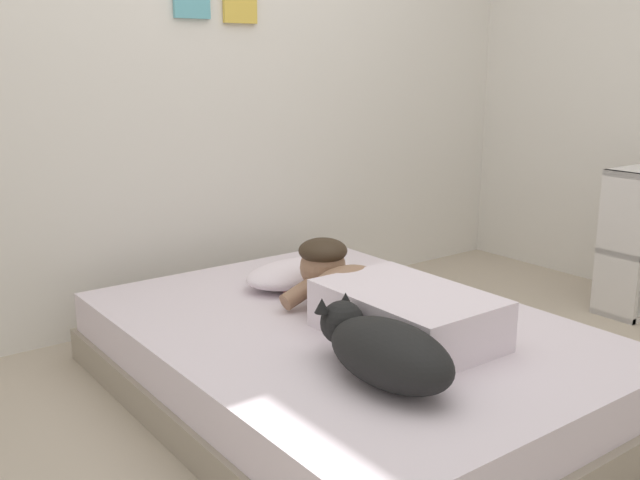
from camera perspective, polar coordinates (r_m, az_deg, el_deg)
name	(u,v)px	position (r m, az deg, el deg)	size (l,w,h in m)	color
ground_plane	(420,410)	(2.79, 7.93, -13.23)	(11.98, 11.98, 0.00)	tan
back_wall	(212,65)	(3.71, -8.54, 13.54)	(3.99, 0.12, 2.50)	silver
bed	(346,360)	(2.82, 2.09, -9.47)	(1.47, 2.02, 0.30)	gray
pillow	(299,273)	(3.20, -1.65, -2.64)	(0.52, 0.32, 0.11)	silver
person_lying	(381,300)	(2.69, 4.88, -4.77)	(0.43, 0.92, 0.27)	silver
dog	(383,350)	(2.25, 5.05, -8.66)	(0.26, 0.57, 0.21)	black
coffee_cup	(292,282)	(3.14, -2.21, -3.31)	(0.12, 0.09, 0.07)	#D84C47
cell_phone	(440,364)	(2.42, 9.47, -9.69)	(0.07, 0.14, 0.01)	black
bookshelf	(640,239)	(4.02, 24.05, 0.05)	(0.45, 0.24, 0.75)	silver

